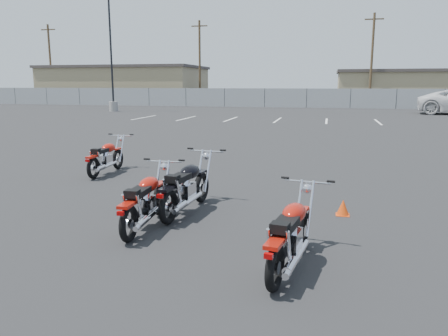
% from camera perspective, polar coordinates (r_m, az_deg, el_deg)
% --- Properties ---
extents(ground, '(120.00, 120.00, 0.00)m').
position_cam_1_polar(ground, '(8.06, -2.39, -5.27)').
color(ground, black).
rests_on(ground, ground).
extents(motorcycle_front_red, '(0.73, 1.88, 0.92)m').
position_cam_1_polar(motorcycle_front_red, '(11.42, -15.14, 1.34)').
color(motorcycle_front_red, black).
rests_on(motorcycle_front_red, ground).
extents(motorcycle_second_black, '(0.80, 2.07, 1.01)m').
position_cam_1_polar(motorcycle_second_black, '(7.71, -4.92, -2.51)').
color(motorcycle_second_black, black).
rests_on(motorcycle_second_black, ground).
extents(motorcycle_third_red, '(0.75, 1.95, 0.95)m').
position_cam_1_polar(motorcycle_third_red, '(7.00, -10.16, -4.27)').
color(motorcycle_third_red, black).
rests_on(motorcycle_third_red, ground).
extents(motorcycle_rear_red, '(0.75, 1.94, 0.95)m').
position_cam_1_polar(motorcycle_rear_red, '(5.46, 8.73, -8.62)').
color(motorcycle_rear_red, black).
rests_on(motorcycle_rear_red, ground).
extents(training_cone_near, '(0.23, 0.23, 0.28)m').
position_cam_1_polar(training_cone_near, '(7.89, 15.28, -4.98)').
color(training_cone_near, '#E4420C').
rests_on(training_cone_near, ground).
extents(light_pole_west, '(0.80, 0.70, 11.28)m').
position_cam_1_polar(light_pole_west, '(37.43, -14.41, 11.80)').
color(light_pole_west, gray).
rests_on(light_pole_west, ground).
extents(chainlink_fence, '(80.06, 0.06, 1.80)m').
position_cam_1_polar(chainlink_fence, '(42.52, 10.74, 8.96)').
color(chainlink_fence, gray).
rests_on(chainlink_fence, ground).
extents(tan_building_west, '(18.40, 10.40, 4.30)m').
position_cam_1_polar(tan_building_west, '(55.01, -12.76, 10.61)').
color(tan_building_west, '#8C7F5A').
rests_on(tan_building_west, ground).
extents(tan_building_east, '(14.40, 9.40, 3.70)m').
position_cam_1_polar(tan_building_east, '(52.04, 22.52, 9.72)').
color(tan_building_east, '#8C7F5A').
rests_on(tan_building_east, ground).
extents(utility_pole_a, '(1.80, 0.24, 9.00)m').
position_cam_1_polar(utility_pole_a, '(56.52, -21.73, 12.68)').
color(utility_pole_a, '#41311E').
rests_on(utility_pole_a, ground).
extents(utility_pole_b, '(1.80, 0.24, 9.00)m').
position_cam_1_polar(utility_pole_b, '(49.56, -3.19, 13.77)').
color(utility_pole_b, '#41311E').
rests_on(utility_pole_b, ground).
extents(utility_pole_c, '(1.80, 0.24, 9.00)m').
position_cam_1_polar(utility_pole_c, '(46.67, 18.75, 13.39)').
color(utility_pole_c, '#41311E').
rests_on(utility_pole_c, ground).
extents(parking_line_stripes, '(15.12, 4.00, 0.01)m').
position_cam_1_polar(parking_line_stripes, '(27.92, 3.92, 6.32)').
color(parking_line_stripes, silver).
rests_on(parking_line_stripes, ground).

